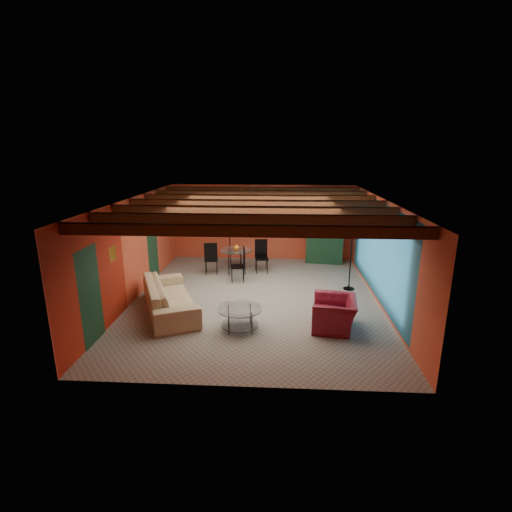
# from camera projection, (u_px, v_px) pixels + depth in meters

# --- Properties ---
(room) EXTENTS (6.52, 8.01, 2.71)m
(room) POSITION_uv_depth(u_px,v_px,m) (256.00, 212.00, 9.91)
(room) COLOR gray
(room) RESTS_ON ground
(sofa) EXTENTS (2.04, 2.88, 0.79)m
(sofa) POSITION_uv_depth(u_px,v_px,m) (170.00, 297.00, 9.53)
(sofa) COLOR tan
(sofa) RESTS_ON ground
(armchair) EXTENTS (1.09, 1.20, 0.70)m
(armchair) POSITION_uv_depth(u_px,v_px,m) (334.00, 313.00, 8.66)
(armchair) COLOR maroon
(armchair) RESTS_ON ground
(coffee_table) EXTENTS (1.14, 1.14, 0.51)m
(coffee_table) POSITION_uv_depth(u_px,v_px,m) (240.00, 318.00, 8.63)
(coffee_table) COLOR white
(coffee_table) RESTS_ON ground
(dining_table) EXTENTS (2.35, 2.35, 1.08)m
(dining_table) POSITION_uv_depth(u_px,v_px,m) (237.00, 257.00, 12.48)
(dining_table) COLOR white
(dining_table) RESTS_ON ground
(armoire) EXTENTS (1.30, 0.76, 2.16)m
(armoire) POSITION_uv_depth(u_px,v_px,m) (324.00, 232.00, 13.58)
(armoire) COLOR maroon
(armoire) RESTS_ON ground
(floor_lamp) EXTENTS (0.40, 0.40, 1.93)m
(floor_lamp) POSITION_uv_depth(u_px,v_px,m) (351.00, 257.00, 10.89)
(floor_lamp) COLOR black
(floor_lamp) RESTS_ON ground
(ceiling_fan) EXTENTS (1.50, 1.50, 0.44)m
(ceiling_fan) POSITION_uv_depth(u_px,v_px,m) (256.00, 212.00, 9.80)
(ceiling_fan) COLOR #472614
(ceiling_fan) RESTS_ON ceiling
(painting) EXTENTS (1.05, 0.03, 0.65)m
(painting) POSITION_uv_depth(u_px,v_px,m) (237.00, 214.00, 13.85)
(painting) COLOR black
(painting) RESTS_ON wall_back
(potted_plant) EXTENTS (0.41, 0.36, 0.44)m
(potted_plant) POSITION_uv_depth(u_px,v_px,m) (326.00, 195.00, 13.23)
(potted_plant) COLOR #26661E
(potted_plant) RESTS_ON armoire
(vase) EXTENTS (0.21, 0.21, 0.20)m
(vase) POSITION_uv_depth(u_px,v_px,m) (236.00, 238.00, 12.31)
(vase) COLOR orange
(vase) RESTS_ON dining_table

